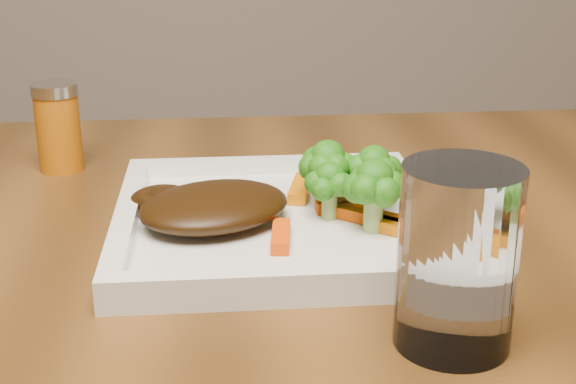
{
  "coord_description": "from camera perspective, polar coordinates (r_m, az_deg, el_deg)",
  "views": [
    {
      "loc": [
        0.18,
        -0.41,
        1.02
      ],
      "look_at": [
        0.24,
        0.22,
        0.79
      ],
      "focal_mm": 50.0,
      "sensor_mm": 36.0,
      "label": 1
    }
  ],
  "objects": [
    {
      "name": "carrot_6",
      "position": [
        0.7,
        4.24,
        -0.92
      ],
      "size": [
        0.06,
        0.02,
        0.01
      ],
      "primitive_type": "cube",
      "rotation": [
        0.0,
        0.0,
        0.07
      ],
      "color": "#CC4203",
      "rests_on": "plate"
    },
    {
      "name": "carrot_5",
      "position": [
        0.68,
        5.9,
        -1.78
      ],
      "size": [
        0.06,
        0.05,
        0.01
      ],
      "primitive_type": "cube",
      "rotation": [
        0.0,
        0.0,
        -0.67
      ],
      "color": "#D74A03",
      "rests_on": "plate"
    },
    {
      "name": "broccoli_3",
      "position": [
        0.68,
        2.98,
        0.57
      ],
      "size": [
        0.06,
        0.06,
        0.06
      ],
      "primitive_type": null,
      "rotation": [
        0.0,
        0.0,
        0.31
      ],
      "color": "#1D6E12",
      "rests_on": "plate"
    },
    {
      "name": "spice_shaker",
      "position": [
        0.86,
        -16.03,
        4.45
      ],
      "size": [
        0.06,
        0.06,
        0.09
      ],
      "primitive_type": "cylinder",
      "rotation": [
        0.0,
        0.0,
        -0.32
      ],
      "color": "#AE5809",
      "rests_on": "dining_table"
    },
    {
      "name": "drinking_glass",
      "position": [
        0.51,
        11.95,
        -4.63
      ],
      "size": [
        0.08,
        0.08,
        0.12
      ],
      "primitive_type": "cylinder",
      "rotation": [
        0.0,
        0.0,
        -0.13
      ],
      "color": "silver",
      "rests_on": "dining_table"
    },
    {
      "name": "carrot_4",
      "position": [
        0.74,
        0.9,
        0.25
      ],
      "size": [
        0.03,
        0.06,
        0.01
      ],
      "primitive_type": "cube",
      "rotation": [
        0.0,
        0.0,
        1.34
      ],
      "color": "orange",
      "rests_on": "plate"
    },
    {
      "name": "steak",
      "position": [
        0.67,
        -5.27,
        -1.01
      ],
      "size": [
        0.16,
        0.15,
        0.03
      ],
      "primitive_type": "ellipsoid",
      "rotation": [
        0.0,
        0.0,
        0.44
      ],
      "color": "black",
      "rests_on": "plate"
    },
    {
      "name": "carrot_1",
      "position": [
        0.66,
        8.11,
        -2.6
      ],
      "size": [
        0.06,
        0.05,
        0.01
      ],
      "primitive_type": "cube",
      "rotation": [
        0.0,
        0.0,
        -0.67
      ],
      "color": "#CE6503",
      "rests_on": "plate"
    },
    {
      "name": "broccoli_2",
      "position": [
        0.65,
        6.12,
        -0.35
      ],
      "size": [
        0.06,
        0.06,
        0.06
      ],
      "primitive_type": null,
      "rotation": [
        0.0,
        0.0,
        0.01
      ],
      "color": "#196510",
      "rests_on": "plate"
    },
    {
      "name": "carrot_2",
      "position": [
        0.64,
        -0.52,
        -3.16
      ],
      "size": [
        0.02,
        0.05,
        0.01
      ],
      "primitive_type": "cube",
      "rotation": [
        0.0,
        0.0,
        1.45
      ],
      "color": "#E64203",
      "rests_on": "plate"
    },
    {
      "name": "broccoli_0",
      "position": [
        0.7,
        2.83,
        1.61
      ],
      "size": [
        0.07,
        0.07,
        0.07
      ],
      "primitive_type": null,
      "rotation": [
        0.0,
        0.0,
        -0.18
      ],
      "color": "#3F7814",
      "rests_on": "plate"
    },
    {
      "name": "plate",
      "position": [
        0.69,
        -0.83,
        -2.45
      ],
      "size": [
        0.27,
        0.27,
        0.01
      ],
      "primitive_type": "cube",
      "color": "white",
      "rests_on": "dining_table"
    },
    {
      "name": "broccoli_1",
      "position": [
        0.7,
        6.09,
        1.23
      ],
      "size": [
        0.06,
        0.06,
        0.06
      ],
      "primitive_type": null,
      "rotation": [
        0.0,
        0.0,
        -0.13
      ],
      "color": "#146510",
      "rests_on": "plate"
    }
  ]
}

